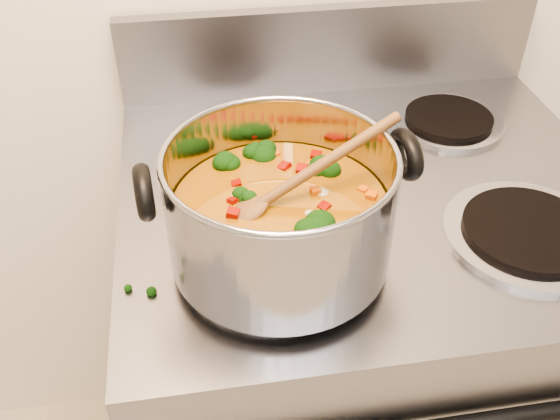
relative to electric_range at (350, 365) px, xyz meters
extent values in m
cube|color=gray|center=(0.00, 0.00, -0.01)|extent=(0.77, 0.67, 0.92)
cube|color=gray|center=(0.00, 0.31, 0.53)|extent=(0.77, 0.03, 0.16)
cylinder|color=#A5A5AD|center=(-0.18, -0.15, 0.46)|extent=(0.23, 0.23, 0.01)
cylinder|color=black|center=(-0.18, -0.15, 0.46)|extent=(0.18, 0.18, 0.01)
cylinder|color=#A5A5AD|center=(0.18, -0.15, 0.46)|extent=(0.23, 0.23, 0.01)
cylinder|color=black|center=(0.18, -0.15, 0.46)|extent=(0.18, 0.18, 0.01)
cylinder|color=#A5A5AD|center=(-0.18, 0.15, 0.46)|extent=(0.19, 0.19, 0.01)
cylinder|color=black|center=(-0.18, 0.15, 0.46)|extent=(0.15, 0.15, 0.01)
cylinder|color=#A5A5AD|center=(0.18, 0.15, 0.46)|extent=(0.19, 0.19, 0.01)
cylinder|color=black|center=(0.18, 0.15, 0.46)|extent=(0.15, 0.15, 0.01)
cylinder|color=#95959C|center=(-0.17, -0.15, 0.55)|extent=(0.28, 0.28, 0.15)
torus|color=#95959C|center=(-0.17, -0.15, 0.62)|extent=(0.28, 0.28, 0.01)
cylinder|color=#90600D|center=(-0.17, -0.15, 0.51)|extent=(0.26, 0.26, 0.09)
torus|color=black|center=(-0.32, -0.16, 0.60)|extent=(0.03, 0.08, 0.08)
torus|color=black|center=(-0.01, -0.14, 0.60)|extent=(0.03, 0.08, 0.08)
ellipsoid|color=black|center=(-0.08, -0.20, 0.56)|extent=(0.04, 0.04, 0.03)
ellipsoid|color=black|center=(-0.20, -0.26, 0.56)|extent=(0.04, 0.04, 0.03)
ellipsoid|color=black|center=(-0.09, -0.09, 0.56)|extent=(0.04, 0.04, 0.03)
ellipsoid|color=black|center=(-0.25, -0.12, 0.56)|extent=(0.04, 0.04, 0.03)
ellipsoid|color=black|center=(-0.15, -0.04, 0.56)|extent=(0.04, 0.04, 0.03)
ellipsoid|color=black|center=(-0.09, -0.08, 0.56)|extent=(0.04, 0.04, 0.03)
ellipsoid|color=black|center=(-0.21, -0.05, 0.56)|extent=(0.04, 0.04, 0.03)
ellipsoid|color=black|center=(-0.10, -0.08, 0.56)|extent=(0.04, 0.04, 0.03)
ellipsoid|color=black|center=(-0.21, -0.10, 0.56)|extent=(0.04, 0.04, 0.03)
ellipsoid|color=#910705|center=(-0.07, -0.10, 0.56)|extent=(0.01, 0.01, 0.01)
ellipsoid|color=#910705|center=(-0.10, -0.22, 0.56)|extent=(0.01, 0.01, 0.01)
ellipsoid|color=#910705|center=(-0.22, -0.09, 0.56)|extent=(0.01, 0.01, 0.01)
ellipsoid|color=#910705|center=(-0.20, -0.11, 0.56)|extent=(0.01, 0.01, 0.01)
ellipsoid|color=#910705|center=(-0.20, -0.17, 0.56)|extent=(0.01, 0.01, 0.01)
ellipsoid|color=#910705|center=(-0.07, -0.16, 0.56)|extent=(0.01, 0.01, 0.01)
ellipsoid|color=#910705|center=(-0.18, -0.05, 0.56)|extent=(0.01, 0.01, 0.01)
ellipsoid|color=#910705|center=(-0.17, -0.27, 0.56)|extent=(0.01, 0.01, 0.01)
ellipsoid|color=#910705|center=(-0.15, -0.08, 0.56)|extent=(0.01, 0.01, 0.01)
ellipsoid|color=#910705|center=(-0.11, -0.09, 0.56)|extent=(0.01, 0.01, 0.01)
ellipsoid|color=#910705|center=(-0.08, -0.23, 0.56)|extent=(0.01, 0.01, 0.01)
ellipsoid|color=#910705|center=(-0.21, -0.25, 0.56)|extent=(0.01, 0.01, 0.01)
ellipsoid|color=#C3520A|center=(-0.18, -0.12, 0.56)|extent=(0.01, 0.01, 0.01)
ellipsoid|color=#C3520A|center=(-0.15, -0.08, 0.56)|extent=(0.01, 0.01, 0.01)
ellipsoid|color=#C3520A|center=(-0.17, -0.17, 0.56)|extent=(0.01, 0.01, 0.01)
ellipsoid|color=#C3520A|center=(-0.09, -0.11, 0.56)|extent=(0.01, 0.01, 0.01)
ellipsoid|color=#C3520A|center=(-0.23, -0.14, 0.56)|extent=(0.01, 0.01, 0.01)
ellipsoid|color=#C3520A|center=(-0.21, -0.14, 0.56)|extent=(0.01, 0.01, 0.01)
ellipsoid|color=#C3520A|center=(-0.15, -0.25, 0.56)|extent=(0.01, 0.01, 0.01)
ellipsoid|color=#C3520A|center=(-0.28, -0.17, 0.56)|extent=(0.01, 0.01, 0.01)
ellipsoid|color=tan|center=(-0.26, -0.13, 0.56)|extent=(0.02, 0.02, 0.01)
ellipsoid|color=tan|center=(-0.14, -0.23, 0.56)|extent=(0.02, 0.02, 0.01)
ellipsoid|color=tan|center=(-0.16, -0.04, 0.56)|extent=(0.02, 0.02, 0.01)
ellipsoid|color=tan|center=(-0.22, -0.13, 0.56)|extent=(0.02, 0.02, 0.01)
ellipsoid|color=tan|center=(-0.07, -0.11, 0.56)|extent=(0.02, 0.02, 0.01)
ellipsoid|color=tan|center=(-0.22, -0.26, 0.56)|extent=(0.02, 0.02, 0.01)
ellipsoid|color=brown|center=(-0.21, -0.16, 0.55)|extent=(0.07, 0.05, 0.04)
cylinder|color=brown|center=(-0.11, -0.14, 0.60)|extent=(0.21, 0.07, 0.10)
ellipsoid|color=black|center=(-0.06, -0.02, 0.46)|extent=(0.01, 0.01, 0.01)
ellipsoid|color=black|center=(-0.36, -0.18, 0.46)|extent=(0.01, 0.01, 0.01)
camera|label=1|loc=(-0.26, -0.74, 1.03)|focal=40.00mm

